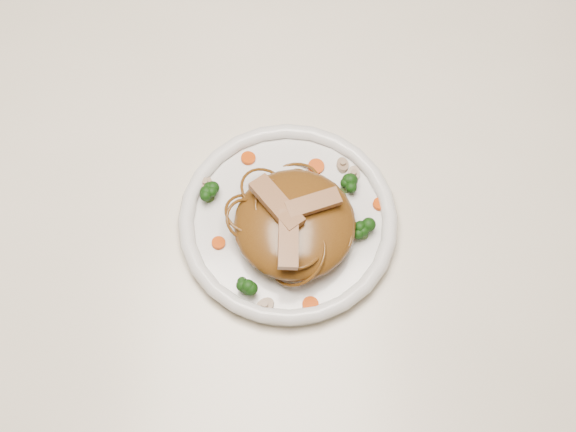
{
  "coord_description": "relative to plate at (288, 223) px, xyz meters",
  "views": [
    {
      "loc": [
        0.05,
        -0.47,
        1.66
      ],
      "look_at": [
        0.06,
        -0.06,
        0.78
      ],
      "focal_mm": 48.7,
      "sensor_mm": 36.0,
      "label": 1
    }
  ],
  "objects": [
    {
      "name": "chicken_b",
      "position": [
        -0.01,
        -0.01,
        0.07
      ],
      "size": [
        0.07,
        0.08,
        0.01
      ],
      "primitive_type": "cube",
      "rotation": [
        0.0,
        0.0,
        2.23
      ],
      "color": "#A5724E",
      "rests_on": "noodle_mound"
    },
    {
      "name": "broccoli_1",
      "position": [
        -0.1,
        0.03,
        0.02
      ],
      "size": [
        0.03,
        0.03,
        0.03
      ],
      "primitive_type": null,
      "rotation": [
        0.0,
        0.0,
        -0.08
      ],
      "color": "#123F0D",
      "rests_on": "plate"
    },
    {
      "name": "broccoli_3",
      "position": [
        0.09,
        -0.02,
        0.02
      ],
      "size": [
        0.03,
        0.03,
        0.03
      ],
      "primitive_type": null,
      "rotation": [
        0.0,
        0.0,
        -0.23
      ],
      "color": "#123F0D",
      "rests_on": "plate"
    },
    {
      "name": "mushroom_2",
      "position": [
        -0.11,
        0.05,
        0.01
      ],
      "size": [
        0.04,
        0.04,
        0.01
      ],
      "primitive_type": "cylinder",
      "rotation": [
        0.0,
        0.0,
        -1.08
      ],
      "color": "gray",
      "rests_on": "plate"
    },
    {
      "name": "carrot_4",
      "position": [
        0.02,
        -0.11,
        0.01
      ],
      "size": [
        0.02,
        0.02,
        0.0
      ],
      "primitive_type": "cylinder",
      "rotation": [
        0.0,
        0.0,
        0.26
      ],
      "color": "#D33C07",
      "rests_on": "plate"
    },
    {
      "name": "mushroom_3",
      "position": [
        0.07,
        0.08,
        0.01
      ],
      "size": [
        0.02,
        0.02,
        0.01
      ],
      "primitive_type": "cylinder",
      "rotation": [
        0.0,
        0.0,
        1.65
      ],
      "color": "gray",
      "rests_on": "plate"
    },
    {
      "name": "noodle_mound",
      "position": [
        0.01,
        -0.02,
        0.04
      ],
      "size": [
        0.16,
        0.16,
        0.05
      ],
      "primitive_type": "ellipsoid",
      "rotation": [
        0.0,
        0.0,
        0.05
      ],
      "color": "brown",
      "rests_on": "plate"
    },
    {
      "name": "carrot_0",
      "position": [
        0.04,
        0.08,
        0.01
      ],
      "size": [
        0.03,
        0.03,
        0.0
      ],
      "primitive_type": "cylinder",
      "rotation": [
        0.0,
        0.0,
        0.43
      ],
      "color": "#D33C07",
      "rests_on": "plate"
    },
    {
      "name": "table",
      "position": [
        -0.06,
        0.06,
        -0.11
      ],
      "size": [
        1.2,
        0.8,
        0.75
      ],
      "color": "white",
      "rests_on": "ground"
    },
    {
      "name": "plate",
      "position": [
        0.0,
        0.0,
        0.0
      ],
      "size": [
        0.27,
        0.27,
        0.02
      ],
      "primitive_type": "cylinder",
      "rotation": [
        0.0,
        0.0,
        0.0
      ],
      "color": "white",
      "rests_on": "table"
    },
    {
      "name": "broccoli_2",
      "position": [
        -0.05,
        -0.09,
        0.02
      ],
      "size": [
        0.03,
        0.03,
        0.03
      ],
      "primitive_type": null,
      "rotation": [
        0.0,
        0.0,
        -0.2
      ],
      "color": "#123F0D",
      "rests_on": "plate"
    },
    {
      "name": "carrot_1",
      "position": [
        -0.09,
        -0.03,
        0.01
      ],
      "size": [
        0.02,
        0.02,
        0.0
      ],
      "primitive_type": "cylinder",
      "rotation": [
        0.0,
        0.0,
        0.14
      ],
      "color": "#D33C07",
      "rests_on": "plate"
    },
    {
      "name": "chicken_a",
      "position": [
        0.03,
        -0.01,
        0.07
      ],
      "size": [
        0.07,
        0.04,
        0.01
      ],
      "primitive_type": "cube",
      "rotation": [
        0.0,
        0.0,
        0.34
      ],
      "color": "#A5724E",
      "rests_on": "noodle_mound"
    },
    {
      "name": "mushroom_0",
      "position": [
        -0.03,
        -0.11,
        0.01
      ],
      "size": [
        0.03,
        0.03,
        0.01
      ],
      "primitive_type": "cylinder",
      "rotation": [
        0.0,
        0.0,
        0.57
      ],
      "color": "gray",
      "rests_on": "plate"
    },
    {
      "name": "carrot_3",
      "position": [
        -0.05,
        0.09,
        0.01
      ],
      "size": [
        0.02,
        0.02,
        0.0
      ],
      "primitive_type": "cylinder",
      "rotation": [
        0.0,
        0.0,
        -0.02
      ],
      "color": "#D33C07",
      "rests_on": "plate"
    },
    {
      "name": "broccoli_0",
      "position": [
        0.07,
        0.04,
        0.02
      ],
      "size": [
        0.03,
        0.03,
        0.03
      ],
      "primitive_type": null,
      "rotation": [
        0.0,
        0.0,
        0.28
      ],
      "color": "#123F0D",
      "rests_on": "plate"
    },
    {
      "name": "carrot_2",
      "position": [
        0.12,
        0.02,
        0.01
      ],
      "size": [
        0.02,
        0.02,
        0.0
      ],
      "primitive_type": "cylinder",
      "rotation": [
        0.0,
        0.0,
        0.03
      ],
      "color": "#D33C07",
      "rests_on": "plate"
    },
    {
      "name": "chicken_c",
      "position": [
        -0.0,
        -0.05,
        0.07
      ],
      "size": [
        0.03,
        0.07,
        0.01
      ],
      "primitive_type": "cube",
      "rotation": [
        0.0,
        0.0,
        4.68
      ],
      "color": "#A5724E",
      "rests_on": "noodle_mound"
    },
    {
      "name": "mushroom_1",
      "position": [
        0.09,
        0.06,
        0.01
      ],
      "size": [
        0.03,
        0.03,
        0.01
      ],
      "primitive_type": "cylinder",
      "rotation": [
        0.0,
        0.0,
        1.4
      ],
      "color": "gray",
      "rests_on": "plate"
    },
    {
      "name": "ground",
      "position": [
        -0.06,
        0.06,
        -0.76
      ],
      "size": [
        4.0,
        4.0,
        0.0
      ],
      "primitive_type": "plane",
      "color": "brown",
      "rests_on": "ground"
    }
  ]
}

